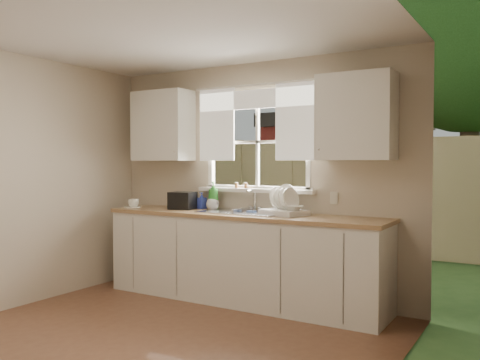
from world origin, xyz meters
The scene contains 21 objects.
ground centered at (0.00, 0.00, 0.00)m, with size 4.00×4.00×0.00m, color brown.
room_walls centered at (0.00, -0.07, 1.24)m, with size 3.62×4.02×2.50m.
ceiling centered at (0.00, 0.00, 2.50)m, with size 3.60×4.00×0.02m, color silver.
window centered at (0.00, 2.00, 1.49)m, with size 1.38×0.16×1.06m.
curtains centered at (0.00, 1.95, 1.93)m, with size 1.50×0.03×0.81m.
base_cabinets centered at (0.00, 1.68, 0.43)m, with size 3.00×0.62×0.87m, color silver.
countertop centered at (0.00, 1.68, 0.89)m, with size 3.04×0.65×0.04m, color #9C774E.
upper_cabinet_left centered at (-1.15, 1.82, 1.85)m, with size 0.70×0.33×0.80m, color silver.
upper_cabinet_right centered at (1.15, 1.82, 1.85)m, with size 0.70×0.33×0.80m, color silver.
wall_outlet centered at (0.88, 1.99, 1.08)m, with size 0.08×0.01×0.12m, color beige.
sill_jars centered at (-0.16, 1.94, 1.18)m, with size 0.16×0.04×0.06m.
backyard centered at (0.58, 8.42, 3.46)m, with size 20.00×10.00×6.13m.
sink centered at (0.00, 1.71, 0.84)m, with size 0.88×0.52×0.40m.
dish_rack centered at (0.46, 1.74, 0.98)m, with size 0.49×0.42×0.30m.
bowl centered at (0.57, 1.69, 0.99)m, with size 0.18×0.18×0.05m, color silver.
soap_bottle_a centered at (-0.46, 1.85, 1.06)m, with size 0.12×0.12×0.31m, color green.
soap_bottle_b centered at (-0.63, 1.87, 1.00)m, with size 0.08×0.08×0.18m, color blue.
soap_bottle_c centered at (-0.46, 1.83, 1.00)m, with size 0.14×0.14×0.18m, color beige.
saucer centered at (-1.40, 1.58, 0.92)m, with size 0.19×0.19×0.01m, color silver.
cup centered at (-1.40, 1.60, 0.96)m, with size 0.12×0.12×0.10m, color white.
black_appliance centered at (-0.78, 1.72, 1.01)m, with size 0.26×0.23×0.19m, color black.
Camera 1 is at (2.65, -2.77, 1.43)m, focal length 38.00 mm.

